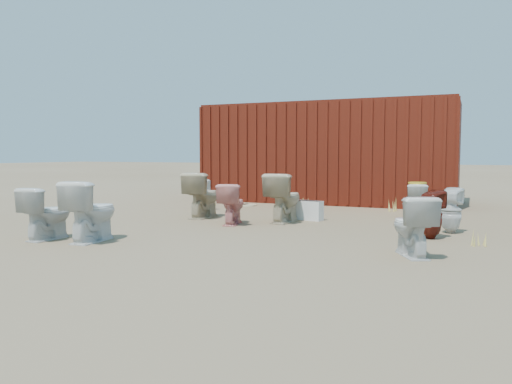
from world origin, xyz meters
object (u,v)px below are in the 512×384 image
at_px(toilet_back_e, 451,211).
at_px(toilet_front_maroon, 431,215).
at_px(shipping_container, 330,153).
at_px(toilet_back_beige_left, 203,195).
at_px(toilet_front_pink, 232,204).
at_px(toilet_back_a, 201,195).
at_px(toilet_back_yellowlid, 417,201).
at_px(toilet_back_beige_right, 284,198).
at_px(toilet_front_a, 47,213).
at_px(toilet_front_c, 91,211).
at_px(loose_tank, 309,210).
at_px(toilet_front_e, 412,226).

bearing_deg(toilet_back_e, toilet_front_maroon, 85.53).
xyz_separation_m(shipping_container, toilet_back_beige_left, (-1.27, -4.15, -0.78)).
xyz_separation_m(shipping_container, toilet_front_pink, (-0.39, -4.72, -0.85)).
distance_m(toilet_back_a, toilet_back_yellowlid, 4.28).
xyz_separation_m(toilet_front_pink, toilet_back_beige_right, (0.71, 0.60, 0.08)).
xyz_separation_m(toilet_front_maroon, toilet_back_beige_right, (-2.47, 0.78, 0.09)).
bearing_deg(toilet_front_a, toilet_front_c, -167.92).
bearing_deg(toilet_front_pink, toilet_front_a, 41.75).
bearing_deg(loose_tank, toilet_front_e, -40.48).
distance_m(toilet_front_c, toilet_front_maroon, 4.68).
bearing_deg(loose_tank, toilet_front_a, -118.23).
bearing_deg(toilet_back_beige_right, toilet_front_e, 140.88).
xyz_separation_m(shipping_container, toilet_front_a, (-2.08, -7.08, -0.84)).
distance_m(toilet_back_beige_left, loose_tank, 1.97).
distance_m(toilet_back_beige_right, toilet_back_e, 2.71).
distance_m(toilet_front_pink, toilet_back_e, 3.45).
relative_size(toilet_back_a, toilet_back_e, 0.96).
relative_size(toilet_back_beige_left, toilet_back_yellowlid, 1.31).
xyz_separation_m(toilet_front_c, toilet_back_e, (4.43, 2.71, -0.07)).
height_order(toilet_front_maroon, toilet_back_beige_right, toilet_back_beige_right).
height_order(toilet_front_a, toilet_back_e, toilet_front_a).
bearing_deg(toilet_back_a, toilet_back_beige_right, 166.94).
relative_size(toilet_front_e, toilet_back_yellowlid, 1.11).
xyz_separation_m(toilet_back_beige_left, toilet_back_beige_right, (1.59, 0.04, 0.00)).
relative_size(toilet_back_yellowlid, toilet_back_e, 0.94).
xyz_separation_m(toilet_back_beige_right, toilet_back_e, (2.71, -0.12, -0.09)).
relative_size(toilet_front_c, toilet_back_beige_right, 0.97).
bearing_deg(toilet_back_beige_right, toilet_front_maroon, 165.18).
bearing_deg(toilet_front_c, toilet_front_a, 5.82).
bearing_deg(toilet_back_yellowlid, toilet_front_c, 41.01).
bearing_deg(loose_tank, toilet_front_maroon, -18.51).
distance_m(shipping_container, toilet_front_a, 7.42).
bearing_deg(toilet_back_e, toilet_back_a, 3.09).
distance_m(toilet_front_c, loose_tank, 3.85).
bearing_deg(toilet_back_yellowlid, toilet_back_beige_left, 14.44).
bearing_deg(toilet_front_pink, toilet_front_e, 141.26).
height_order(toilet_front_e, loose_tank, toilet_front_e).
bearing_deg(toilet_front_pink, toilet_back_e, 175.31).
height_order(shipping_container, toilet_front_c, shipping_container).
bearing_deg(toilet_back_e, toilet_front_c, 46.62).
bearing_deg(shipping_container, toilet_front_c, -101.41).
height_order(toilet_front_pink, toilet_front_maroon, toilet_front_pink).
relative_size(toilet_front_pink, toilet_back_a, 1.06).
bearing_deg(shipping_container, toilet_back_e, -54.48).
distance_m(toilet_front_c, toilet_back_yellowlid, 5.70).
height_order(toilet_front_c, toilet_back_yellowlid, toilet_front_c).
height_order(toilet_back_a, loose_tank, toilet_back_a).
bearing_deg(toilet_front_c, shipping_container, -106.08).
distance_m(toilet_back_a, toilet_back_e, 5.01).
relative_size(toilet_front_pink, toilet_back_e, 1.02).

